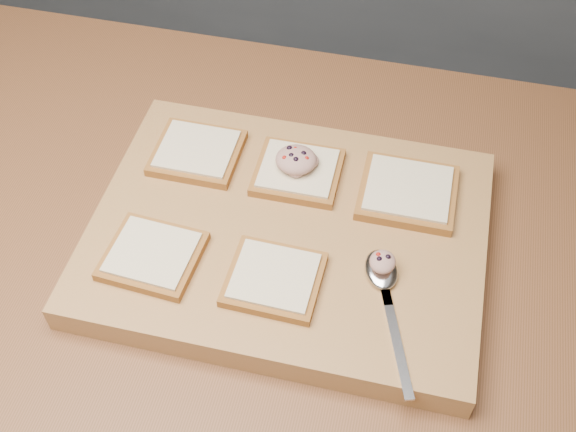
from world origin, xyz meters
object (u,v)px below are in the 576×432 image
tuna_salad_dollop (296,159)px  spoon (383,280)px  bread_far_center (298,171)px  cutting_board (288,236)px

tuna_salad_dollop → spoon: tuna_salad_dollop is taller
bread_far_center → tuna_salad_dollop: (-0.00, 0.00, 0.02)m
cutting_board → bread_far_center: 0.10m
spoon → tuna_salad_dollop: bearing=133.6°
bread_far_center → spoon: 0.21m
cutting_board → spoon: (0.14, -0.06, 0.03)m
spoon → cutting_board: bearing=156.2°
cutting_board → spoon: spoon is taller
bread_far_center → spoon: size_ratio=0.58×
cutting_board → spoon: size_ratio=2.56×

